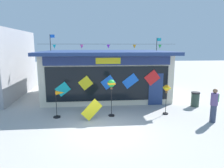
# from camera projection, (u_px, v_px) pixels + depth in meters

# --- Properties ---
(ground_plane) EXTENTS (80.00, 80.00, 0.00)m
(ground_plane) POSITION_uv_depth(u_px,v_px,m) (105.00, 131.00, 8.97)
(ground_plane) COLOR #ADAAA5
(kite_shop_building) EXTENTS (8.69, 6.78, 4.47)m
(kite_shop_building) POSITION_uv_depth(u_px,v_px,m) (105.00, 73.00, 15.17)
(kite_shop_building) COLOR beige
(kite_shop_building) RESTS_ON ground_plane
(wind_spinner_far_left) EXTENTS (0.62, 0.37, 1.44)m
(wind_spinner_far_left) POSITION_uv_depth(u_px,v_px,m) (59.00, 99.00, 10.42)
(wind_spinner_far_left) COLOR black
(wind_spinner_far_left) RESTS_ON ground_plane
(wind_spinner_left) EXTENTS (0.40, 0.40, 1.97)m
(wind_spinner_left) POSITION_uv_depth(u_px,v_px,m) (111.00, 86.00, 10.53)
(wind_spinner_left) COLOR black
(wind_spinner_left) RESTS_ON ground_plane
(wind_spinner_center_left) EXTENTS (0.34, 0.34, 1.64)m
(wind_spinner_center_left) POSITION_uv_depth(u_px,v_px,m) (167.00, 91.00, 10.88)
(wind_spinner_center_left) COLOR black
(wind_spinner_center_left) RESTS_ON ground_plane
(person_near_camera) EXTENTS (0.47, 0.45, 1.68)m
(person_near_camera) POSITION_uv_depth(u_px,v_px,m) (214.00, 105.00, 9.82)
(person_near_camera) COLOR #333D56
(person_near_camera) RESTS_ON ground_plane
(trash_bin) EXTENTS (0.52, 0.52, 0.90)m
(trash_bin) POSITION_uv_depth(u_px,v_px,m) (195.00, 99.00, 12.46)
(trash_bin) COLOR #2D4238
(trash_bin) RESTS_ON ground_plane
(display_kite_on_ground) EXTENTS (1.09, 0.25, 1.09)m
(display_kite_on_ground) POSITION_uv_depth(u_px,v_px,m) (92.00, 110.00, 10.12)
(display_kite_on_ground) COLOR yellow
(display_kite_on_ground) RESTS_ON ground_plane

